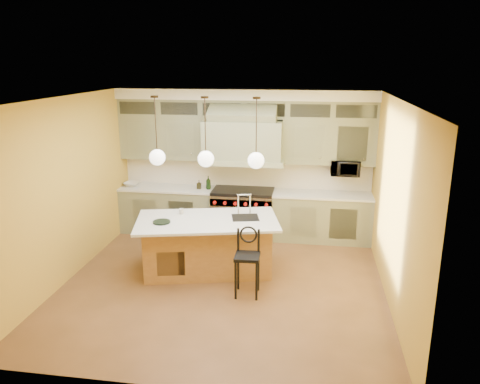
% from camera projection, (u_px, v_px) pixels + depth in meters
% --- Properties ---
extents(floor, '(5.00, 5.00, 0.00)m').
position_uv_depth(floor, '(223.00, 283.00, 7.44)').
color(floor, '#55381D').
rests_on(floor, ground).
extents(ceiling, '(5.00, 5.00, 0.00)m').
position_uv_depth(ceiling, '(221.00, 99.00, 6.65)').
color(ceiling, white).
rests_on(ceiling, wall_back).
extents(wall_back, '(5.00, 0.00, 5.00)m').
position_uv_depth(wall_back, '(246.00, 162.00, 9.42)').
color(wall_back, gold).
rests_on(wall_back, ground).
extents(wall_front, '(5.00, 0.00, 5.00)m').
position_uv_depth(wall_front, '(176.00, 266.00, 4.67)').
color(wall_front, gold).
rests_on(wall_front, ground).
extents(wall_left, '(0.00, 5.00, 5.00)m').
position_uv_depth(wall_left, '(68.00, 189.00, 7.41)').
color(wall_left, gold).
rests_on(wall_left, ground).
extents(wall_right, '(0.00, 5.00, 5.00)m').
position_uv_depth(wall_right, '(394.00, 204.00, 6.68)').
color(wall_right, gold).
rests_on(wall_right, ground).
extents(back_cabinetry, '(5.00, 0.77, 2.90)m').
position_uv_depth(back_cabinetry, '(244.00, 166.00, 9.18)').
color(back_cabinetry, '#767C5C').
rests_on(back_cabinetry, floor).
extents(range, '(1.20, 0.74, 0.96)m').
position_uv_depth(range, '(243.00, 213.00, 9.35)').
color(range, silver).
rests_on(range, floor).
extents(kitchen_island, '(2.50, 1.71, 1.35)m').
position_uv_depth(kitchen_island, '(208.00, 244.00, 7.79)').
color(kitchen_island, '#8E5E32').
rests_on(kitchen_island, floor).
extents(counter_stool, '(0.38, 0.38, 1.04)m').
position_uv_depth(counter_stool, '(247.00, 258.00, 6.96)').
color(counter_stool, black).
rests_on(counter_stool, floor).
extents(microwave, '(0.54, 0.37, 0.30)m').
position_uv_depth(microwave, '(345.00, 168.00, 8.90)').
color(microwave, black).
rests_on(microwave, back_cabinetry).
extents(oil_bottle_a, '(0.11, 0.11, 0.27)m').
position_uv_depth(oil_bottle_a, '(208.00, 183.00, 9.30)').
color(oil_bottle_a, black).
rests_on(oil_bottle_a, back_cabinetry).
extents(oil_bottle_b, '(0.08, 0.08, 0.17)m').
position_uv_depth(oil_bottle_b, '(199.00, 185.00, 9.34)').
color(oil_bottle_b, black).
rests_on(oil_bottle_b, back_cabinetry).
extents(fruit_bowl, '(0.35, 0.35, 0.08)m').
position_uv_depth(fruit_bowl, '(132.00, 184.00, 9.56)').
color(fruit_bowl, silver).
rests_on(fruit_bowl, back_cabinetry).
extents(cup, '(0.10, 0.10, 0.09)m').
position_uv_depth(cup, '(181.00, 211.00, 7.89)').
color(cup, beige).
rests_on(cup, kitchen_island).
extents(pendant_left, '(0.26, 0.26, 1.11)m').
position_uv_depth(pendant_left, '(157.00, 156.00, 7.51)').
color(pendant_left, '#2D2319').
rests_on(pendant_left, ceiling).
extents(pendant_center, '(0.26, 0.26, 1.11)m').
position_uv_depth(pendant_center, '(206.00, 157.00, 7.39)').
color(pendant_center, '#2D2319').
rests_on(pendant_center, ceiling).
extents(pendant_right, '(0.26, 0.26, 1.11)m').
position_uv_depth(pendant_right, '(256.00, 159.00, 7.27)').
color(pendant_right, '#2D2319').
rests_on(pendant_right, ceiling).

